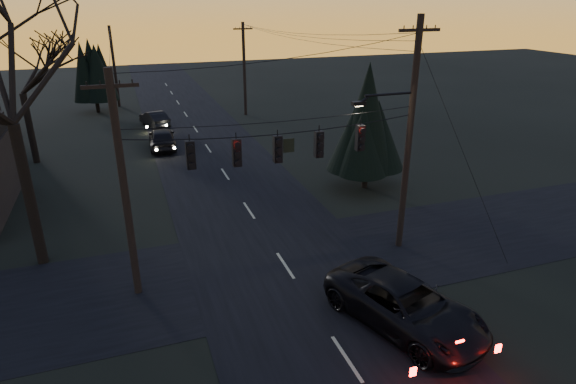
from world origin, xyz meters
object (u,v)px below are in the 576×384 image
object	(u,v)px
utility_pole_left	(139,292)
utility_pole_far_r	(246,115)
evergreen_right	(369,119)
utility_pole_far_l	(120,106)
sedan_oncoming_a	(162,138)
sedan_oncoming_b	(154,119)
suv_near	(405,305)
utility_pole_right	(398,245)

from	to	relation	value
utility_pole_left	utility_pole_far_r	size ratio (longest dim) A/B	1.00
utility_pole_left	evergreen_right	bearing A→B (deg)	27.71
utility_pole_left	utility_pole_far_r	bearing A→B (deg)	67.67
utility_pole_far_l	sedan_oncoming_a	distance (m)	17.11
utility_pole_far_r	sedan_oncoming_a	distance (m)	12.45
utility_pole_far_l	sedan_oncoming_b	xyz separation A→B (m)	(2.80, -9.82, 0.67)
suv_near	sedan_oncoming_a	xyz separation A→B (m)	(-5.79, 24.23, -0.03)
suv_near	utility_pole_right	bearing A→B (deg)	41.51
utility_pole_left	sedan_oncoming_a	world-z (taller)	utility_pole_left
utility_pole_left	sedan_oncoming_a	distance (m)	19.35
utility_pole_right	sedan_oncoming_a	distance (m)	21.03
utility_pole_right	sedan_oncoming_b	size ratio (longest dim) A/B	2.45
utility_pole_far_l	sedan_oncoming_a	bearing A→B (deg)	-80.57
utility_pole_right	utility_pole_left	size ratio (longest dim) A/B	1.18
utility_pole_right	suv_near	world-z (taller)	utility_pole_right
utility_pole_far_l	evergreen_right	bearing A→B (deg)	-65.15
utility_pole_far_r	suv_near	distance (m)	33.24
utility_pole_left	utility_pole_right	bearing A→B (deg)	0.00
sedan_oncoming_a	sedan_oncoming_b	world-z (taller)	sedan_oncoming_a
utility_pole_right	utility_pole_far_l	xyz separation A→B (m)	(-11.50, 36.00, 0.00)
utility_pole_left	utility_pole_far_r	world-z (taller)	same
utility_pole_far_l	utility_pole_right	bearing A→B (deg)	-72.28
utility_pole_far_r	evergreen_right	distance (m)	21.46
utility_pole_far_l	evergreen_right	size ratio (longest dim) A/B	1.12
utility_pole_far_l	sedan_oncoming_a	world-z (taller)	utility_pole_far_l
utility_pole_right	suv_near	bearing A→B (deg)	-119.70
evergreen_right	suv_near	size ratio (longest dim) A/B	1.22
suv_near	utility_pole_left	bearing A→B (deg)	130.52
sedan_oncoming_a	utility_pole_far_l	bearing A→B (deg)	-78.31
sedan_oncoming_b	utility_pole_left	bearing A→B (deg)	67.70
suv_near	sedan_oncoming_b	world-z (taller)	suv_near
sedan_oncoming_a	utility_pole_left	bearing A→B (deg)	83.94
utility_pole_left	sedan_oncoming_a	bearing A→B (deg)	81.67
evergreen_right	sedan_oncoming_a	xyz separation A→B (m)	(-10.61, 12.09, -3.39)
evergreen_right	sedan_oncoming_b	distance (m)	22.16
evergreen_right	suv_near	xyz separation A→B (m)	(-4.82, -12.14, -3.36)
utility_pole_left	utility_pole_far_l	xyz separation A→B (m)	(0.00, 36.00, 0.00)
sedan_oncoming_b	utility_pole_right	bearing A→B (deg)	92.19
utility_pole_far_r	utility_pole_left	bearing A→B (deg)	-112.33
utility_pole_right	utility_pole_far_l	bearing A→B (deg)	107.72
utility_pole_far_r	sedan_oncoming_a	size ratio (longest dim) A/B	1.84
sedan_oncoming_b	sedan_oncoming_a	bearing A→B (deg)	73.81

